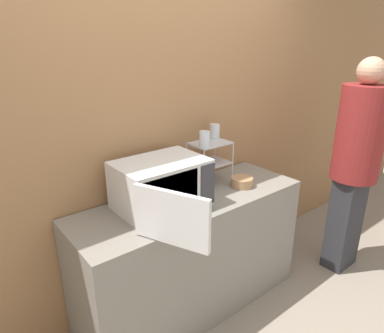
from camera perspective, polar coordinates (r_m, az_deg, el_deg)
name	(u,v)px	position (r m, az deg, el deg)	size (l,w,h in m)	color
ground_plane	(217,326)	(2.72, 4.18, -24.96)	(12.00, 12.00, 0.00)	gray
wall_back	(163,133)	(2.48, -4.89, 5.56)	(8.00, 0.06, 2.60)	#9E7047
counter	(192,254)	(2.60, -0.07, -14.39)	(1.70, 0.58, 0.90)	gray
microwave	(162,186)	(2.18, -5.09, -3.18)	(0.60, 0.81, 0.32)	silver
dish_rack	(210,154)	(2.54, 2.98, 2.08)	(0.29, 0.21, 0.32)	#B2B2B7
glass_front_left	(205,139)	(2.40, 2.11, 4.62)	(0.08, 0.08, 0.11)	silver
glass_back_right	(215,131)	(2.61, 3.81, 5.87)	(0.08, 0.08, 0.11)	silver
bowl	(242,182)	(2.58, 8.29, -2.58)	(0.16, 0.16, 0.07)	#AD7F56
person	(356,158)	(3.10, 25.64, 1.22)	(0.37, 0.37, 1.82)	#2D2D33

